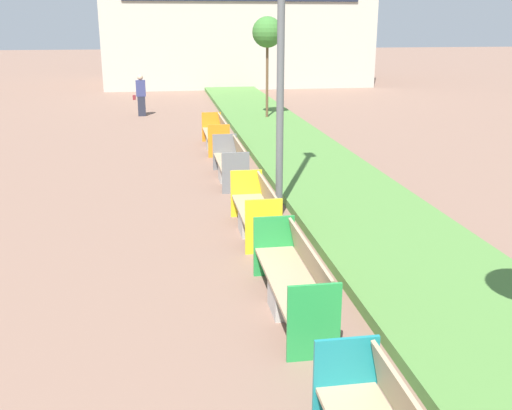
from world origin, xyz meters
The scene contains 8 objects.
planter_grass_strip centered at (3.20, 12.00, 0.09)m, with size 2.80×120.00×0.18m.
building_backdrop centered at (4.00, 40.98, 4.87)m, with size 15.44×9.02×9.74m.
bench_green_frame centered at (0.94, 9.61, 0.38)m, with size 0.65×2.47×0.94m.
bench_yellow_frame centered at (0.94, 12.74, 0.37)m, with size 0.65×2.06×0.94m.
bench_grey_frame centered at (0.94, 16.56, 0.37)m, with size 0.65×2.31×0.94m.
bench_orange_frame centered at (0.94, 20.42, 0.38)m, with size 0.65×2.46×0.94m.
sapling_tree_far centered at (3.36, 25.30, 3.30)m, with size 1.14×1.14×3.90m.
pedestrian_walking centered at (-1.46, 27.50, 0.84)m, with size 0.53×0.24×1.66m.
Camera 1 is at (-0.69, 2.53, 3.71)m, focal length 42.00 mm.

